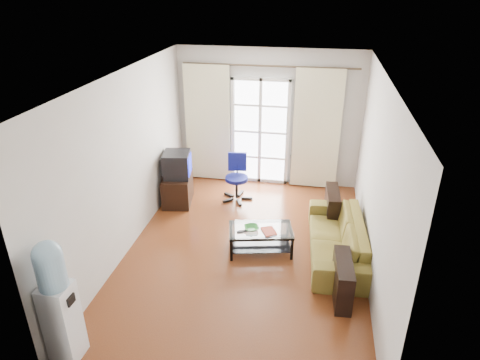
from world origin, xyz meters
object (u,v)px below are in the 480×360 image
at_px(sofa, 336,238).
at_px(crt_tv, 176,164).
at_px(water_cooler, 58,300).
at_px(tv_stand, 178,189).
at_px(task_chair, 237,186).
at_px(coffee_table, 261,237).

distance_m(sofa, crt_tv, 3.15).
bearing_deg(water_cooler, crt_tv, 90.57).
relative_size(tv_stand, task_chair, 0.84).
relative_size(coffee_table, water_cooler, 0.70).
xyz_separation_m(task_chair, water_cooler, (-1.14, -4.04, 0.53)).
height_order(tv_stand, crt_tv, crt_tv).
height_order(coffee_table, water_cooler, water_cooler).
distance_m(tv_stand, water_cooler, 3.75).
xyz_separation_m(sofa, tv_stand, (-2.89, 1.17, -0.02)).
bearing_deg(task_chair, sofa, -46.15).
xyz_separation_m(tv_stand, crt_tv, (0.00, -0.01, 0.50)).
bearing_deg(crt_tv, tv_stand, 88.65).
bearing_deg(task_chair, crt_tv, -169.10).
height_order(crt_tv, water_cooler, water_cooler).
distance_m(crt_tv, task_chair, 1.23).
xyz_separation_m(tv_stand, task_chair, (1.06, 0.33, -0.01)).
bearing_deg(crt_tv, sofa, -31.42).
bearing_deg(tv_stand, task_chair, 8.08).
height_order(sofa, water_cooler, water_cooler).
relative_size(task_chair, water_cooler, 0.58).
bearing_deg(crt_tv, water_cooler, -100.75).
relative_size(coffee_table, tv_stand, 1.43).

